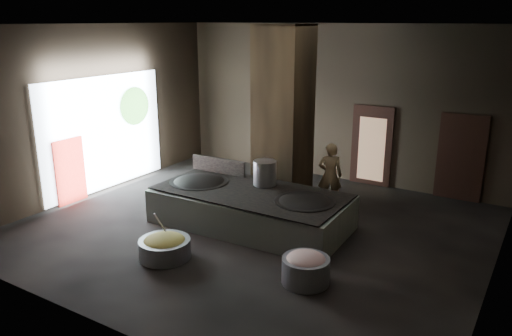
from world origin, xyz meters
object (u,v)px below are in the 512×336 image
Objects in this scene: wok_left at (199,184)px; veg_basin at (165,249)px; hearth_platform at (251,209)px; wok_right at (305,205)px; cook at (330,175)px; meat_basin at (306,270)px; stock_pot at (265,173)px.

veg_basin is at bearing -68.89° from wok_left.
wok_right is (1.35, 0.05, 0.36)m from hearth_platform.
cook is 1.91× the size of meat_basin.
wok_left is 2.80m from wok_right.
hearth_platform reaches higher than meat_basin.
hearth_platform is at bearing 75.97° from veg_basin.
meat_basin reaches higher than veg_basin.
wok_right reaches higher than hearth_platform.
wok_left is 2.49m from veg_basin.
veg_basin is 1.18× the size of meat_basin.
hearth_platform is 2.36m from cook.
wok_left is at bearing -177.95° from wok_right.
wok_left is 1.36× the size of veg_basin.
stock_pot is at bearing 32.90° from cook.
stock_pot is at bearing 21.80° from wok_left.
cook is (1.06, 2.06, 0.45)m from hearth_platform.
wok_right reaches higher than meat_basin.
cook reaches higher than meat_basin.
hearth_platform is at bearing -177.88° from wok_right.
cook is 4.71m from veg_basin.
wok_right is at bearing -21.04° from stock_pot.
cook is (-0.29, 2.01, 0.08)m from wok_right.
cook is at bearing 40.04° from wok_left.
hearth_platform is 0.93m from stock_pot.
cook is at bearing 60.75° from hearth_platform.
hearth_platform is 3.17× the size of wok_left.
hearth_platform is 2.39m from veg_basin.
cook reaches higher than wok_right.
wok_right is 2.25× the size of stock_pot.
wok_right reaches higher than veg_basin.
veg_basin is (0.87, -2.26, -0.56)m from wok_left.
stock_pot reaches higher than meat_basin.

